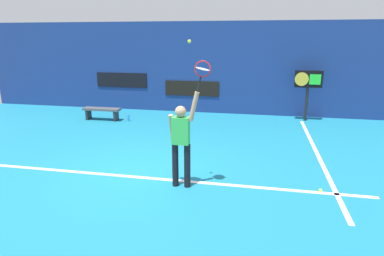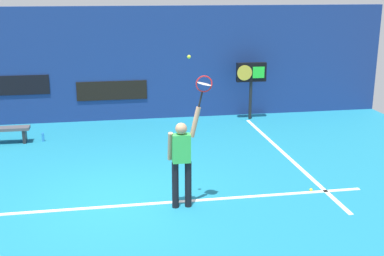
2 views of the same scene
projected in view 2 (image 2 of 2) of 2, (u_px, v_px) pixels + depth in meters
name	position (u px, v px, depth m)	size (l,w,h in m)	color
ground_plane	(120.00, 199.00, 10.08)	(18.00, 18.00, 0.00)	teal
back_wall	(111.00, 64.00, 15.67)	(18.00, 0.20, 3.57)	navy
sponsor_banner_center	(112.00, 91.00, 15.77)	(2.20, 0.03, 0.60)	black
sponsor_banner_portside	(12.00, 86.00, 15.21)	(2.20, 0.03, 0.60)	black
court_baseline	(121.00, 206.00, 9.74)	(10.00, 0.10, 0.01)	white
court_sideline	(286.00, 155.00, 12.68)	(0.10, 7.00, 0.01)	white
tennis_player	(182.00, 157.00, 9.45)	(0.62, 0.31, 1.99)	black
tennis_racket	(204.00, 86.00, 9.14)	(0.38, 0.27, 0.63)	black
tennis_ball	(189.00, 57.00, 9.03)	(0.07, 0.07, 0.07)	#CCE033
scoreboard_clock	(251.00, 75.00, 15.83)	(0.96, 0.20, 1.83)	black
court_bench	(3.00, 131.00, 13.58)	(1.40, 0.36, 0.45)	#4C4C51
water_bottle	(43.00, 137.00, 13.81)	(0.07, 0.07, 0.24)	#338CD8
spare_ball	(311.00, 190.00, 10.44)	(0.07, 0.07, 0.07)	#CCE033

